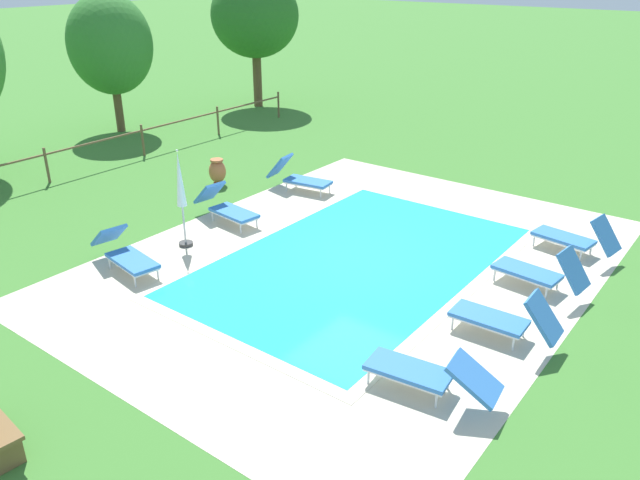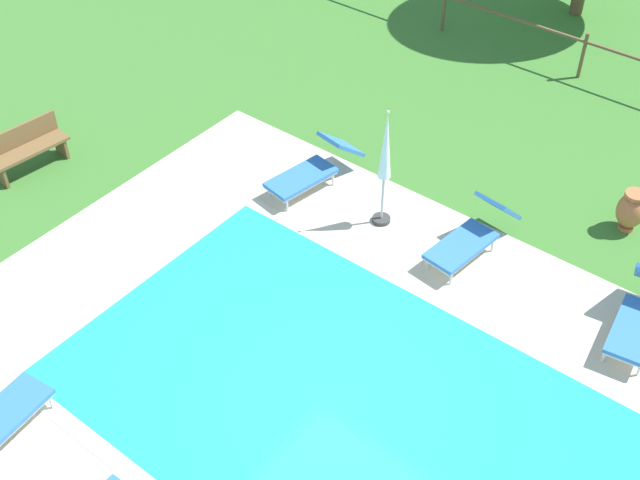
{
  "view_description": "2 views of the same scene",
  "coord_description": "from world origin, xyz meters",
  "px_view_note": "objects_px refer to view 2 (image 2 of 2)",
  "views": [
    {
      "loc": [
        -10.32,
        -6.77,
        6.04
      ],
      "look_at": [
        -0.7,
        0.5,
        0.6
      ],
      "focal_mm": 35.14,
      "sensor_mm": 36.0,
      "label": 1
    },
    {
      "loc": [
        4.31,
        -5.84,
        9.56
      ],
      "look_at": [
        -1.69,
        1.79,
        0.85
      ],
      "focal_mm": 47.21,
      "sensor_mm": 36.0,
      "label": 2
    }
  ],
  "objects_px": {
    "sun_lounger_north_near_steps": "(313,168)",
    "patio_umbrella_closed_row_west": "(385,156)",
    "sun_lounger_south_near_corner": "(472,235)",
    "sun_lounger_south_far": "(640,314)",
    "wooden_bench_lawn_side": "(26,147)",
    "terracotta_urn_near_fence": "(631,210)"
  },
  "relations": [
    {
      "from": "sun_lounger_south_near_corner",
      "to": "sun_lounger_south_far",
      "type": "xyz_separation_m",
      "value": [
        2.89,
        -0.01,
        0.01
      ]
    },
    {
      "from": "sun_lounger_south_far",
      "to": "wooden_bench_lawn_side",
      "type": "bearing_deg",
      "value": -163.9
    },
    {
      "from": "sun_lounger_north_near_steps",
      "to": "wooden_bench_lawn_side",
      "type": "relative_size",
      "value": 1.34
    },
    {
      "from": "sun_lounger_south_near_corner",
      "to": "terracotta_urn_near_fence",
      "type": "distance_m",
      "value": 2.84
    },
    {
      "from": "sun_lounger_south_far",
      "to": "wooden_bench_lawn_side",
      "type": "xyz_separation_m",
      "value": [
        -10.58,
        -3.05,
        0.07
      ]
    },
    {
      "from": "sun_lounger_north_near_steps",
      "to": "patio_umbrella_closed_row_west",
      "type": "distance_m",
      "value": 1.89
    },
    {
      "from": "sun_lounger_south_far",
      "to": "patio_umbrella_closed_row_west",
      "type": "bearing_deg",
      "value": -176.73
    },
    {
      "from": "patio_umbrella_closed_row_west",
      "to": "terracotta_urn_near_fence",
      "type": "bearing_deg",
      "value": 35.49
    },
    {
      "from": "sun_lounger_north_near_steps",
      "to": "sun_lounger_south_far",
      "type": "xyz_separation_m",
      "value": [
        6.08,
        0.19,
        0.02
      ]
    },
    {
      "from": "patio_umbrella_closed_row_west",
      "to": "wooden_bench_lawn_side",
      "type": "distance_m",
      "value": 6.75
    },
    {
      "from": "sun_lounger_north_near_steps",
      "to": "patio_umbrella_closed_row_west",
      "type": "xyz_separation_m",
      "value": [
        1.58,
        -0.07,
        1.03
      ]
    },
    {
      "from": "sun_lounger_south_near_corner",
      "to": "terracotta_urn_near_fence",
      "type": "relative_size",
      "value": 2.55
    },
    {
      "from": "patio_umbrella_closed_row_west",
      "to": "terracotta_urn_near_fence",
      "type": "distance_m",
      "value": 4.33
    },
    {
      "from": "sun_lounger_south_far",
      "to": "terracotta_urn_near_fence",
      "type": "xyz_separation_m",
      "value": [
        -1.07,
        2.19,
        0.02
      ]
    },
    {
      "from": "sun_lounger_south_far",
      "to": "patio_umbrella_closed_row_west",
      "type": "height_order",
      "value": "patio_umbrella_closed_row_west"
    },
    {
      "from": "sun_lounger_south_far",
      "to": "wooden_bench_lawn_side",
      "type": "height_order",
      "value": "sun_lounger_south_far"
    },
    {
      "from": "sun_lounger_south_near_corner",
      "to": "sun_lounger_north_near_steps",
      "type": "bearing_deg",
      "value": -176.47
    },
    {
      "from": "sun_lounger_south_far",
      "to": "terracotta_urn_near_fence",
      "type": "bearing_deg",
      "value": 116.01
    },
    {
      "from": "sun_lounger_south_far",
      "to": "sun_lounger_north_near_steps",
      "type": "bearing_deg",
      "value": -178.23
    },
    {
      "from": "sun_lounger_south_near_corner",
      "to": "terracotta_urn_near_fence",
      "type": "xyz_separation_m",
      "value": [
        1.82,
        2.18,
        0.03
      ]
    },
    {
      "from": "sun_lounger_north_near_steps",
      "to": "terracotta_urn_near_fence",
      "type": "height_order",
      "value": "sun_lounger_north_near_steps"
    },
    {
      "from": "sun_lounger_north_near_steps",
      "to": "sun_lounger_south_far",
      "type": "relative_size",
      "value": 1.06
    }
  ]
}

